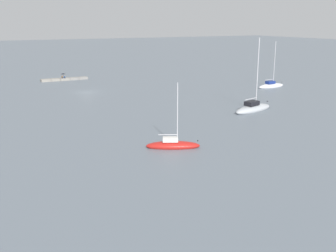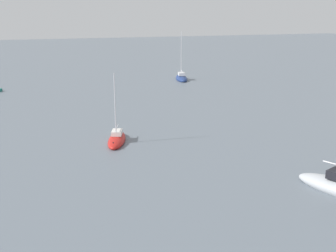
{
  "view_description": "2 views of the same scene",
  "coord_description": "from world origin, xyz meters",
  "px_view_note": "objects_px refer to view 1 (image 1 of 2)",
  "views": [
    {
      "loc": [
        23.86,
        83.46,
        14.74
      ],
      "look_at": [
        0.45,
        38.12,
        1.48
      ],
      "focal_mm": 43.56,
      "sensor_mm": 36.0,
      "label": 1
    },
    {
      "loc": [
        -40.38,
        56.55,
        13.43
      ],
      "look_at": [
        -4.14,
        39.07,
        2.93
      ],
      "focal_mm": 44.15,
      "sensor_mm": 36.0,
      "label": 2
    }
  ],
  "objects_px": {
    "sailboat_grey_far": "(253,108)",
    "sailboat_white_near": "(271,86)",
    "umbrella_open_black": "(63,74)",
    "sailboat_red_outer": "(173,145)",
    "person_seated_brown_right": "(62,77)",
    "person_seated_blue_left": "(65,77)"
  },
  "relations": [
    {
      "from": "sailboat_grey_far",
      "to": "sailboat_white_near",
      "type": "bearing_deg",
      "value": 117.44
    },
    {
      "from": "sailboat_white_near",
      "to": "umbrella_open_black",
      "type": "bearing_deg",
      "value": -135.38
    },
    {
      "from": "sailboat_red_outer",
      "to": "person_seated_brown_right",
      "type": "bearing_deg",
      "value": -155.51
    },
    {
      "from": "person_seated_blue_left",
      "to": "umbrella_open_black",
      "type": "bearing_deg",
      "value": -24.01
    },
    {
      "from": "person_seated_blue_left",
      "to": "sailboat_red_outer",
      "type": "bearing_deg",
      "value": 95.74
    },
    {
      "from": "person_seated_brown_right",
      "to": "sailboat_red_outer",
      "type": "relative_size",
      "value": 0.09
    },
    {
      "from": "sailboat_grey_far",
      "to": "umbrella_open_black",
      "type": "bearing_deg",
      "value": -173.81
    },
    {
      "from": "sailboat_white_near",
      "to": "sailboat_red_outer",
      "type": "bearing_deg",
      "value": -59.62
    },
    {
      "from": "person_seated_brown_right",
      "to": "umbrella_open_black",
      "type": "height_order",
      "value": "umbrella_open_black"
    },
    {
      "from": "person_seated_blue_left",
      "to": "sailboat_grey_far",
      "type": "xyz_separation_m",
      "value": [
        -19.43,
        50.49,
        -0.42
      ]
    },
    {
      "from": "person_seated_brown_right",
      "to": "sailboat_grey_far",
      "type": "bearing_deg",
      "value": 119.17
    },
    {
      "from": "umbrella_open_black",
      "to": "sailboat_red_outer",
      "type": "relative_size",
      "value": 0.16
    },
    {
      "from": "sailboat_red_outer",
      "to": "sailboat_grey_far",
      "type": "bearing_deg",
      "value": 144.54
    },
    {
      "from": "person_seated_blue_left",
      "to": "sailboat_white_near",
      "type": "xyz_separation_m",
      "value": [
        -38.94,
        32.62,
        -0.49
      ]
    },
    {
      "from": "umbrella_open_black",
      "to": "sailboat_white_near",
      "type": "bearing_deg",
      "value": 140.1
    },
    {
      "from": "sailboat_grey_far",
      "to": "sailboat_red_outer",
      "type": "distance_m",
      "value": 24.48
    },
    {
      "from": "umbrella_open_black",
      "to": "sailboat_white_near",
      "type": "height_order",
      "value": "sailboat_white_near"
    },
    {
      "from": "sailboat_grey_far",
      "to": "person_seated_blue_left",
      "type": "bearing_deg",
      "value": -174.01
    },
    {
      "from": "umbrella_open_black",
      "to": "sailboat_grey_far",
      "type": "distance_m",
      "value": 54.37
    },
    {
      "from": "sailboat_red_outer",
      "to": "person_seated_blue_left",
      "type": "bearing_deg",
      "value": -156.03
    },
    {
      "from": "sailboat_grey_far",
      "to": "sailboat_red_outer",
      "type": "relative_size",
      "value": 1.53
    },
    {
      "from": "umbrella_open_black",
      "to": "sailboat_red_outer",
      "type": "height_order",
      "value": "sailboat_red_outer"
    }
  ]
}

